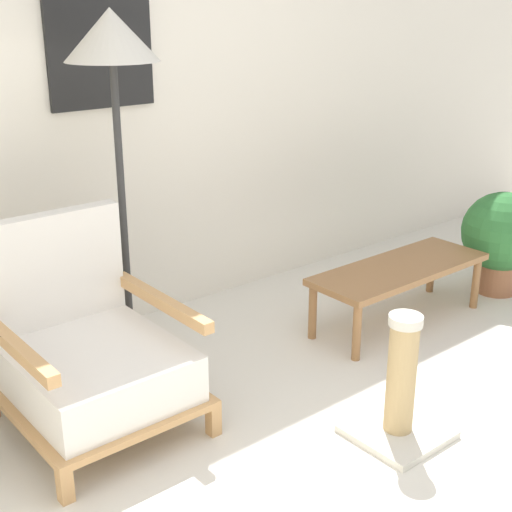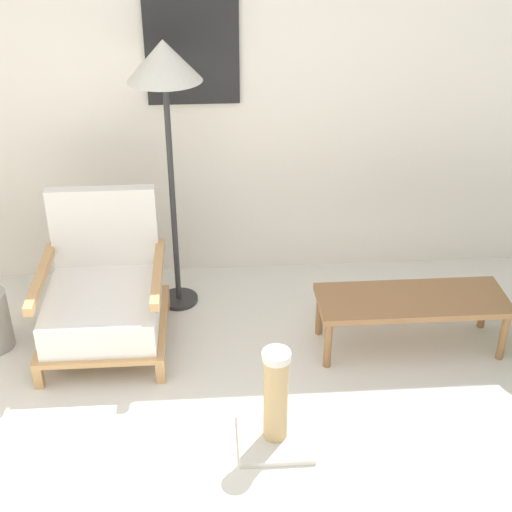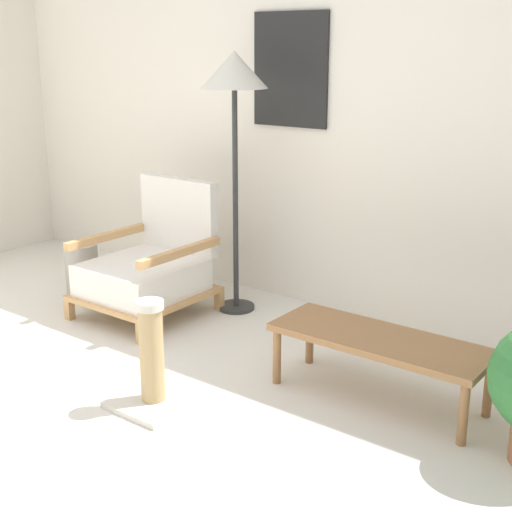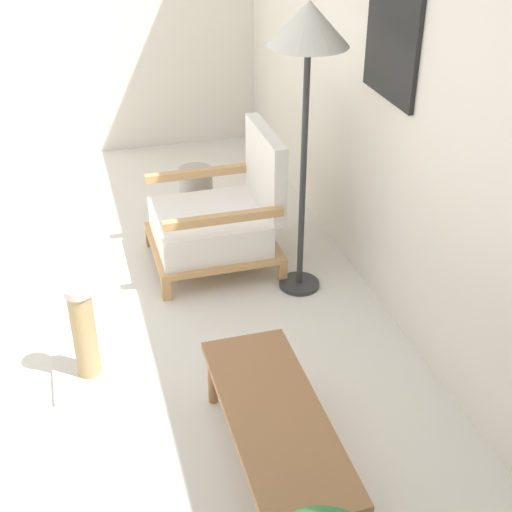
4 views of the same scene
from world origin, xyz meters
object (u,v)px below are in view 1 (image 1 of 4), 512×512
Objects in this scene: floor_lamp at (112,55)px; coffee_table at (400,273)px; scratching_post at (400,394)px; potted_plant at (501,236)px; armchair at (90,354)px.

floor_lamp reaches higher than coffee_table.
coffee_table is 2.00× the size of scratching_post.
scratching_post is at bearing -159.67° from potted_plant.
armchair is 0.79× the size of coffee_table.
coffee_table is (1.35, -0.57, -1.18)m from floor_lamp.
coffee_table is at bearing -22.93° from floor_lamp.
floor_lamp is 2.53m from potted_plant.
potted_plant is at bearing -6.26° from armchair.
potted_plant reaches higher than scratching_post.
potted_plant reaches higher than coffee_table.
scratching_post reaches higher than coffee_table.
coffee_table is at bearing 173.13° from potted_plant.
armchair reaches higher than scratching_post.
armchair is at bearing 174.02° from coffee_table.
floor_lamp is (0.41, 0.39, 1.15)m from armchair.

